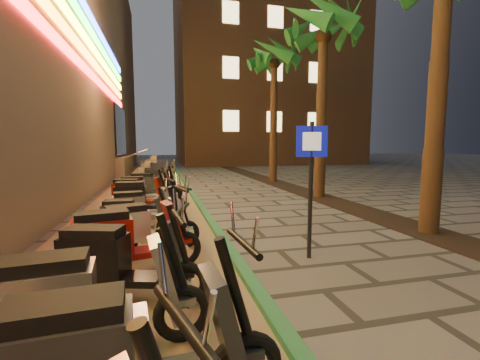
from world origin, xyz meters
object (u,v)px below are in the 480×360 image
object	(u,v)px
scooter_2	(116,358)
scooter_5	(124,239)
scooter_11	(141,189)
pedestrian_sign	(311,171)
scooter_9	(142,198)
scooter_10	(136,194)
scooter_12	(150,185)
scooter_8	(140,208)
scooter_6	(142,227)
scooter_4	(117,261)
scooter_3	(82,301)
scooter_13	(153,184)
scooter_7	(131,217)

from	to	relation	value
scooter_2	scooter_5	world-z (taller)	scooter_5
scooter_11	pedestrian_sign	bearing A→B (deg)	-62.42
scooter_9	scooter_10	xyz separation A→B (m)	(-0.19, 0.93, -0.02)
pedestrian_sign	scooter_12	size ratio (longest dim) A/B	1.30
scooter_8	scooter_10	bearing A→B (deg)	84.26
scooter_2	scooter_12	distance (m)	9.30
scooter_6	scooter_8	bearing A→B (deg)	76.75
pedestrian_sign	scooter_4	world-z (taller)	pedestrian_sign
scooter_11	scooter_2	bearing A→B (deg)	-89.06
scooter_3	scooter_8	distance (m)	4.63
pedestrian_sign	scooter_5	size ratio (longest dim) A/B	1.24
scooter_4	scooter_8	distance (m)	3.58
scooter_4	scooter_12	xyz separation A→B (m)	(0.16, 7.38, 0.01)
scooter_3	scooter_9	xyz separation A→B (m)	(0.20, 5.62, -0.01)
scooter_3	scooter_10	size ratio (longest dim) A/B	1.05
scooter_9	scooter_13	xyz separation A→B (m)	(0.19, 3.67, -0.06)
scooter_9	scooter_6	bearing A→B (deg)	-85.30
scooter_6	scooter_7	world-z (taller)	scooter_6
pedestrian_sign	scooter_9	bearing A→B (deg)	149.43
scooter_13	scooter_5	bearing A→B (deg)	-92.20
scooter_3	scooter_13	bearing A→B (deg)	81.89
scooter_6	scooter_11	world-z (taller)	scooter_11
scooter_5	pedestrian_sign	bearing A→B (deg)	-11.05
scooter_10	scooter_13	size ratio (longest dim) A/B	1.10
scooter_2	scooter_3	bearing A→B (deg)	109.76
scooter_4	scooter_9	world-z (taller)	scooter_9
scooter_11	scooter_9	bearing A→B (deg)	-87.91
scooter_2	scooter_6	distance (m)	3.59
scooter_13	scooter_2	bearing A→B (deg)	-90.43
scooter_8	scooter_9	distance (m)	1.00
pedestrian_sign	scooter_9	world-z (taller)	pedestrian_sign
scooter_4	scooter_5	distance (m)	0.81
pedestrian_sign	scooter_11	world-z (taller)	pedestrian_sign
scooter_2	scooter_5	size ratio (longest dim) A/B	1.00
pedestrian_sign	scooter_8	size ratio (longest dim) A/B	1.42
scooter_12	scooter_6	bearing A→B (deg)	-79.58
scooter_10	scooter_13	world-z (taller)	scooter_10
scooter_6	scooter_13	size ratio (longest dim) A/B	1.05
scooter_4	scooter_7	world-z (taller)	scooter_4
scooter_3	scooter_11	size ratio (longest dim) A/B	1.06
scooter_3	scooter_4	bearing A→B (deg)	75.71
scooter_8	scooter_10	xyz separation A→B (m)	(-0.20, 1.93, 0.04)
scooter_2	scooter_12	xyz separation A→B (m)	(-0.07, 9.30, -0.02)
scooter_2	scooter_9	size ratio (longest dim) A/B	1.02
scooter_5	scooter_10	world-z (taller)	scooter_5
scooter_4	scooter_9	bearing A→B (deg)	105.73
scooter_4	scooter_11	size ratio (longest dim) A/B	1.00
scooter_5	scooter_8	world-z (taller)	scooter_5
scooter_10	scooter_13	xyz separation A→B (m)	(0.38, 2.74, -0.05)
pedestrian_sign	scooter_12	xyz separation A→B (m)	(-2.79, 6.49, -0.95)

